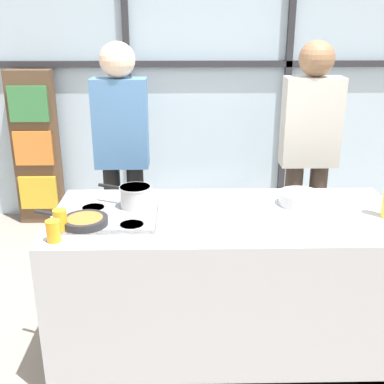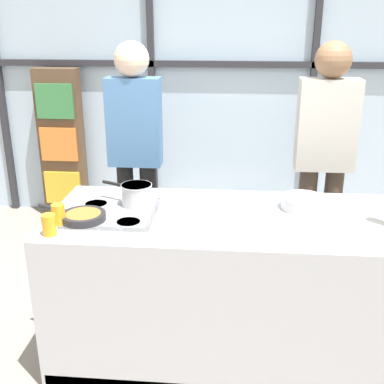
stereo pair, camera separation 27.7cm
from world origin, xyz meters
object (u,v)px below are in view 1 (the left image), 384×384
object	(u,v)px
spectator_far_left	(122,146)
mixing_bowl	(300,198)
juice_glass_near	(53,231)
juice_glass_far	(60,220)
saucepan	(135,196)
spectator_center_left	(309,146)
white_plate	(298,194)
frying_pan	(84,221)

from	to	relation	value
spectator_far_left	mixing_bowl	bearing A→B (deg)	144.30
juice_glass_near	juice_glass_far	distance (m)	0.14
saucepan	juice_glass_near	size ratio (longest dim) A/B	2.88
spectator_center_left	juice_glass_far	world-z (taller)	spectator_center_left
spectator_center_left	juice_glass_far	bearing A→B (deg)	36.04
white_plate	mixing_bowl	size ratio (longest dim) A/B	0.99
saucepan	juice_glass_far	distance (m)	0.48
mixing_bowl	juice_glass_far	world-z (taller)	juice_glass_far
spectator_far_left	saucepan	bearing A→B (deg)	101.56
juice_glass_far	white_plate	bearing A→B (deg)	20.03
mixing_bowl	white_plate	bearing A→B (deg)	79.57
frying_pan	juice_glass_far	bearing A→B (deg)	-149.15
juice_glass_near	juice_glass_far	xyz separation A→B (m)	(0.00, 0.14, 0.00)
frying_pan	white_plate	size ratio (longest dim) A/B	1.73
saucepan	juice_glass_near	bearing A→B (deg)	-128.71
frying_pan	mixing_bowl	distance (m)	1.26
spectator_far_left	juice_glass_near	xyz separation A→B (m)	(-0.19, -1.30, -0.09)
spectator_far_left	juice_glass_far	xyz separation A→B (m)	(-0.19, -1.16, -0.09)
spectator_far_left	juice_glass_far	size ratio (longest dim) A/B	16.17
juice_glass_near	saucepan	bearing A→B (deg)	51.29
spectator_far_left	juice_glass_far	distance (m)	1.18
spectator_far_left	white_plate	world-z (taller)	spectator_far_left
spectator_far_left	frying_pan	world-z (taller)	spectator_far_left
frying_pan	juice_glass_near	size ratio (longest dim) A/B	3.80
juice_glass_near	frying_pan	bearing A→B (deg)	62.14
spectator_center_left	juice_glass_near	world-z (taller)	spectator_center_left
spectator_center_left	juice_glass_near	xyz separation A→B (m)	(-1.59, -1.30, -0.08)
spectator_center_left	juice_glass_near	distance (m)	2.05
frying_pan	mixing_bowl	bearing A→B (deg)	12.34
saucepan	mixing_bowl	size ratio (longest dim) A/B	1.29
spectator_far_left	saucepan	size ratio (longest dim) A/B	5.62
spectator_far_left	white_plate	distance (m)	1.36
juice_glass_near	white_plate	bearing A→B (deg)	25.04
spectator_far_left	frying_pan	distance (m)	1.10
spectator_far_left	juice_glass_near	bearing A→B (deg)	81.67
mixing_bowl	spectator_far_left	bearing A→B (deg)	144.30
spectator_far_left	mixing_bowl	distance (m)	1.42
frying_pan	spectator_center_left	bearing A→B (deg)	36.39
white_plate	juice_glass_far	world-z (taller)	juice_glass_far
frying_pan	white_plate	bearing A→B (deg)	19.01
spectator_center_left	mixing_bowl	size ratio (longest dim) A/B	7.30
white_plate	juice_glass_far	xyz separation A→B (m)	(-1.37, -0.50, 0.05)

